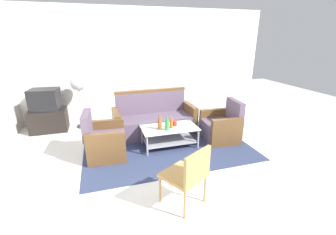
% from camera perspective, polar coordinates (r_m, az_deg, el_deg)
% --- Properties ---
extents(ground_plane, '(14.00, 14.00, 0.00)m').
position_cam_1_polar(ground_plane, '(3.88, 5.46, -13.20)').
color(ground_plane, white).
extents(wall_back, '(6.52, 0.12, 2.80)m').
position_cam_1_polar(wall_back, '(6.23, -4.97, 13.16)').
color(wall_back, silver).
rests_on(wall_back, ground).
extents(rug, '(3.23, 2.19, 0.01)m').
position_cam_1_polar(rug, '(4.65, -0.29, -7.09)').
color(rug, '#2D3856').
rests_on(rug, ground).
extents(couch, '(1.82, 0.80, 0.96)m').
position_cam_1_polar(couch, '(5.13, -3.45, -0.72)').
color(couch, '#5B4C60').
rests_on(couch, rug).
extents(armchair_left, '(0.75, 0.80, 0.85)m').
position_cam_1_polar(armchair_left, '(4.33, -15.59, -5.86)').
color(armchair_left, '#5B4C60').
rests_on(armchair_left, rug).
extents(armchair_right, '(0.75, 0.81, 0.85)m').
position_cam_1_polar(armchair_right, '(4.96, 13.25, -2.33)').
color(armchair_right, '#5B4C60').
rests_on(armchair_right, rug).
extents(coffee_table, '(1.10, 0.60, 0.40)m').
position_cam_1_polar(coffee_table, '(4.54, 0.37, -4.12)').
color(coffee_table, silver).
rests_on(coffee_table, rug).
extents(bottle_green, '(0.08, 0.08, 0.28)m').
position_cam_1_polar(bottle_green, '(4.32, -0.26, -1.86)').
color(bottle_green, '#2D8C38').
rests_on(bottle_green, coffee_table).
extents(bottle_orange, '(0.06, 0.06, 0.24)m').
position_cam_1_polar(bottle_orange, '(4.42, 0.85, -1.52)').
color(bottle_orange, '#D85919').
rests_on(bottle_orange, coffee_table).
extents(bottle_brown, '(0.07, 0.07, 0.31)m').
position_cam_1_polar(bottle_brown, '(4.35, -2.13, -1.54)').
color(bottle_brown, brown).
rests_on(bottle_brown, coffee_table).
extents(cup, '(0.08, 0.08, 0.10)m').
position_cam_1_polar(cup, '(4.54, 1.74, -1.50)').
color(cup, red).
rests_on(cup, coffee_table).
extents(tv_stand, '(0.80, 0.50, 0.52)m').
position_cam_1_polar(tv_stand, '(5.98, -27.76, -0.61)').
color(tv_stand, black).
rests_on(tv_stand, ground).
extents(television, '(0.65, 0.52, 0.48)m').
position_cam_1_polar(television, '(5.84, -28.52, 4.01)').
color(television, black).
rests_on(television, tv_stand).
extents(pedestal_fan, '(0.36, 0.36, 1.27)m').
position_cam_1_polar(pedestal_fan, '(5.73, -21.55, 7.37)').
color(pedestal_fan, '#2D2D33').
rests_on(pedestal_fan, ground).
extents(wicker_chair, '(0.66, 0.66, 0.84)m').
position_cam_1_polar(wicker_chair, '(2.93, 5.22, -13.66)').
color(wicker_chair, '#AD844C').
rests_on(wicker_chair, ground).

